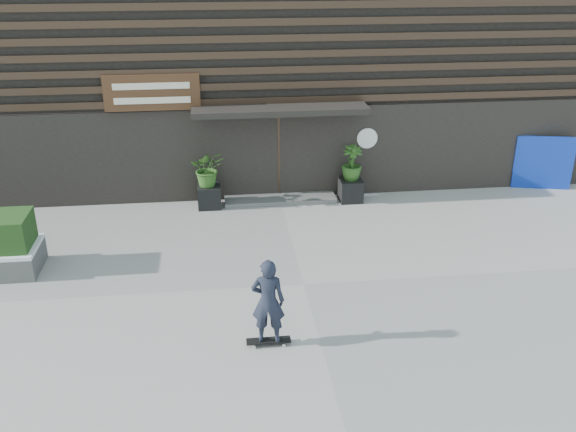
{
  "coord_description": "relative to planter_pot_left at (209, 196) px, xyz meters",
  "views": [
    {
      "loc": [
        -1.68,
        -11.38,
        6.55
      ],
      "look_at": [
        -0.21,
        1.04,
        1.1
      ],
      "focal_mm": 39.83,
      "sensor_mm": 36.0,
      "label": 1
    }
  ],
  "objects": [
    {
      "name": "blue_tarp",
      "position": [
        9.37,
        0.3,
        0.46
      ],
      "size": [
        1.6,
        0.48,
        1.51
      ],
      "primitive_type": "cube",
      "rotation": [
        0.0,
        0.0,
        -0.23
      ],
      "color": "#0B2698",
      "rests_on": "ground"
    },
    {
      "name": "bamboo_right",
      "position": [
        3.8,
        0.0,
        0.78
      ],
      "size": [
        0.54,
        0.54,
        0.96
      ],
      "primitive_type": "imported",
      "color": "#2D591E",
      "rests_on": "planter_pot_right"
    },
    {
      "name": "planter_pot_left",
      "position": [
        0.0,
        0.0,
        0.0
      ],
      "size": [
        0.6,
        0.6,
        0.6
      ],
      "primitive_type": "cube",
      "color": "black",
      "rests_on": "ground"
    },
    {
      "name": "bamboo_left",
      "position": [
        0.0,
        0.0,
        0.78
      ],
      "size": [
        0.86,
        0.75,
        0.96
      ],
      "primitive_type": "imported",
      "color": "#2D591E",
      "rests_on": "planter_pot_left"
    },
    {
      "name": "entrance_step",
      "position": [
        1.9,
        0.2,
        -0.24
      ],
      "size": [
        3.0,
        0.8,
        0.12
      ],
      "primitive_type": "cube",
      "color": "#4E4E4C",
      "rests_on": "ground"
    },
    {
      "name": "ground",
      "position": [
        1.9,
        -4.4,
        -0.3
      ],
      "size": [
        80.0,
        80.0,
        0.0
      ],
      "primitive_type": "plane",
      "color": "#9A9892",
      "rests_on": "ground"
    },
    {
      "name": "skateboarder",
      "position": [
        0.99,
        -6.43,
        0.57
      ],
      "size": [
        0.78,
        0.46,
        1.67
      ],
      "color": "black",
      "rests_on": "ground"
    },
    {
      "name": "planter_pot_right",
      "position": [
        3.8,
        0.0,
        0.0
      ],
      "size": [
        0.6,
        0.6,
        0.6
      ],
      "primitive_type": "cube",
      "color": "black",
      "rests_on": "ground"
    },
    {
      "name": "building",
      "position": [
        1.9,
        5.56,
        3.69
      ],
      "size": [
        18.0,
        11.0,
        8.0
      ],
      "color": "black",
      "rests_on": "ground"
    }
  ]
}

